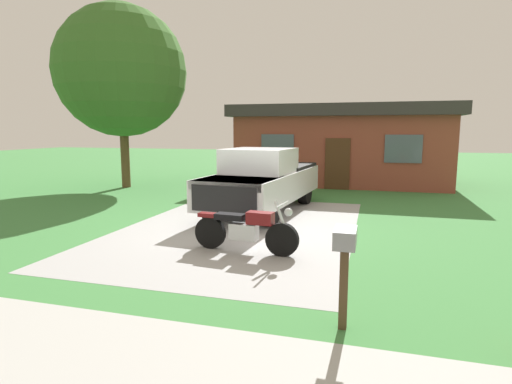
{
  "coord_description": "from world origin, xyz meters",
  "views": [
    {
      "loc": [
        3.16,
        -9.62,
        2.42
      ],
      "look_at": [
        0.37,
        0.17,
        0.9
      ],
      "focal_mm": 29.11,
      "sensor_mm": 36.0,
      "label": 1
    }
  ],
  "objects_px": {
    "pickup_truck": "(265,180)",
    "mailbox": "(345,252)",
    "shade_tree": "(121,72)",
    "motorcycle": "(246,229)",
    "neighbor_house": "(343,144)"
  },
  "relations": [
    {
      "from": "motorcycle",
      "to": "mailbox",
      "type": "relative_size",
      "value": 1.76
    },
    {
      "from": "motorcycle",
      "to": "neighbor_house",
      "type": "xyz_separation_m",
      "value": [
        0.95,
        12.06,
        1.32
      ]
    },
    {
      "from": "pickup_truck",
      "to": "shade_tree",
      "type": "distance_m",
      "value": 8.76
    },
    {
      "from": "shade_tree",
      "to": "pickup_truck",
      "type": "bearing_deg",
      "value": -26.31
    },
    {
      "from": "motorcycle",
      "to": "pickup_truck",
      "type": "xyz_separation_m",
      "value": [
        -0.74,
        4.26,
        0.48
      ]
    },
    {
      "from": "motorcycle",
      "to": "shade_tree",
      "type": "xyz_separation_m",
      "value": [
        -7.79,
        7.75,
        4.34
      ]
    },
    {
      "from": "mailbox",
      "to": "shade_tree",
      "type": "relative_size",
      "value": 0.17
    },
    {
      "from": "shade_tree",
      "to": "motorcycle",
      "type": "bearing_deg",
      "value": -44.85
    },
    {
      "from": "shade_tree",
      "to": "mailbox",
      "type": "bearing_deg",
      "value": -46.7
    },
    {
      "from": "shade_tree",
      "to": "neighbor_house",
      "type": "distance_m",
      "value": 10.21
    },
    {
      "from": "shade_tree",
      "to": "neighbor_house",
      "type": "height_order",
      "value": "shade_tree"
    },
    {
      "from": "pickup_truck",
      "to": "mailbox",
      "type": "distance_m",
      "value": 7.57
    },
    {
      "from": "pickup_truck",
      "to": "mailbox",
      "type": "relative_size",
      "value": 4.58
    },
    {
      "from": "pickup_truck",
      "to": "mailbox",
      "type": "xyz_separation_m",
      "value": [
        2.85,
        -7.02,
        0.03
      ]
    },
    {
      "from": "pickup_truck",
      "to": "shade_tree",
      "type": "bearing_deg",
      "value": 153.69
    }
  ]
}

